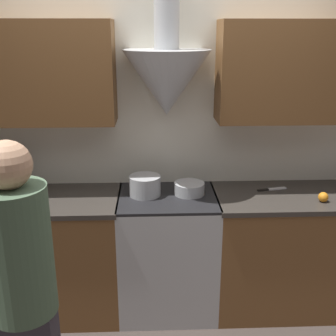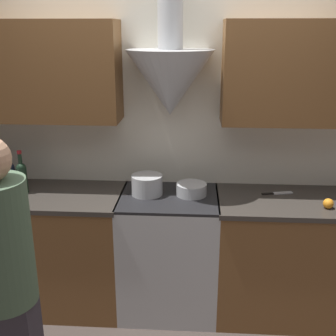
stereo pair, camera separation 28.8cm
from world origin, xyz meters
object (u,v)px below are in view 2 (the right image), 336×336
(wine_bottle_6, at_px, (10,175))
(person_foreground_left, at_px, (5,288))
(orange_fruit, at_px, (328,204))
(wine_bottle_7, at_px, (22,176))
(stove_range, at_px, (169,252))
(stock_pot, at_px, (147,185))
(mixing_bowl, at_px, (191,189))

(wine_bottle_6, relative_size, person_foreground_left, 0.20)
(wine_bottle_6, height_order, orange_fruit, wine_bottle_6)
(wine_bottle_6, distance_m, wine_bottle_7, 0.09)
(wine_bottle_6, bearing_deg, stove_range, -0.61)
(orange_fruit, xyz_separation_m, person_foreground_left, (-1.79, -1.04, -0.03))
(stock_pot, xyz_separation_m, mixing_bowl, (0.32, 0.01, -0.03))
(wine_bottle_7, distance_m, stock_pot, 0.92)
(stock_pot, height_order, orange_fruit, stock_pot)
(stove_range, distance_m, wine_bottle_6, 1.31)
(mixing_bowl, bearing_deg, stock_pot, -178.60)
(stove_range, bearing_deg, person_foreground_left, -120.52)
(mixing_bowl, bearing_deg, wine_bottle_7, -178.54)
(stove_range, bearing_deg, wine_bottle_7, 179.63)
(wine_bottle_7, relative_size, mixing_bowl, 1.45)
(wine_bottle_6, xyz_separation_m, person_foreground_left, (0.47, -1.20, -0.13))
(wine_bottle_6, relative_size, wine_bottle_7, 1.03)
(orange_fruit, relative_size, person_foreground_left, 0.04)
(person_foreground_left, bearing_deg, wine_bottle_6, 111.60)
(mixing_bowl, bearing_deg, orange_fruit, -11.24)
(stove_range, xyz_separation_m, wine_bottle_7, (-1.08, 0.01, 0.59))
(stove_range, distance_m, mixing_bowl, 0.53)
(wine_bottle_7, bearing_deg, wine_bottle_6, 176.54)
(stove_range, bearing_deg, mixing_bowl, 13.41)
(wine_bottle_7, distance_m, orange_fruit, 2.18)
(wine_bottle_7, height_order, mixing_bowl, wine_bottle_7)
(stock_pot, bearing_deg, person_foreground_left, -113.80)
(wine_bottle_6, xyz_separation_m, orange_fruit, (2.26, -0.16, -0.10))
(wine_bottle_6, height_order, person_foreground_left, person_foreground_left)
(stove_range, bearing_deg, stock_pot, 169.28)
(orange_fruit, bearing_deg, wine_bottle_6, 176.01)
(stove_range, relative_size, mixing_bowl, 4.19)
(mixing_bowl, relative_size, person_foreground_left, 0.13)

